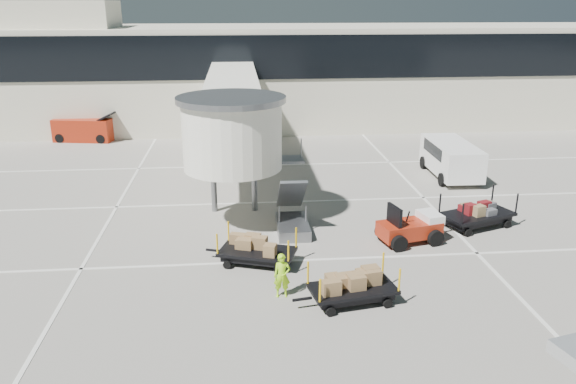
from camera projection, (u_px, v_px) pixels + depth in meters
name	position (u px, v px, depth m)	size (l,w,h in m)	color
ground	(343.00, 282.00, 20.86)	(140.00, 140.00, 0.00)	#A6A195
lane_markings	(298.00, 199.00, 29.60)	(40.00, 30.00, 0.02)	white
terminal	(276.00, 73.00, 47.74)	(64.00, 12.11, 15.20)	beige
jet_bridge	(233.00, 110.00, 30.71)	(5.70, 20.40, 6.03)	white
baggage_tug	(411.00, 228.00, 24.20)	(2.90, 2.23, 1.75)	maroon
suitcase_cart	(477.00, 215.00, 25.84)	(4.16, 2.71, 1.61)	black
box_cart_near	(351.00, 289.00, 19.22)	(3.71, 1.96, 1.42)	black
box_cart_far	(258.00, 251.00, 22.15)	(3.70, 2.34, 1.43)	black
ground_worker	(282.00, 276.00, 19.62)	(0.59, 0.39, 1.63)	#9CE117
minivan	(450.00, 156.00, 33.28)	(2.49, 5.43, 2.04)	white
belt_loader	(85.00, 130.00, 41.92)	(4.77, 2.48, 2.19)	maroon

